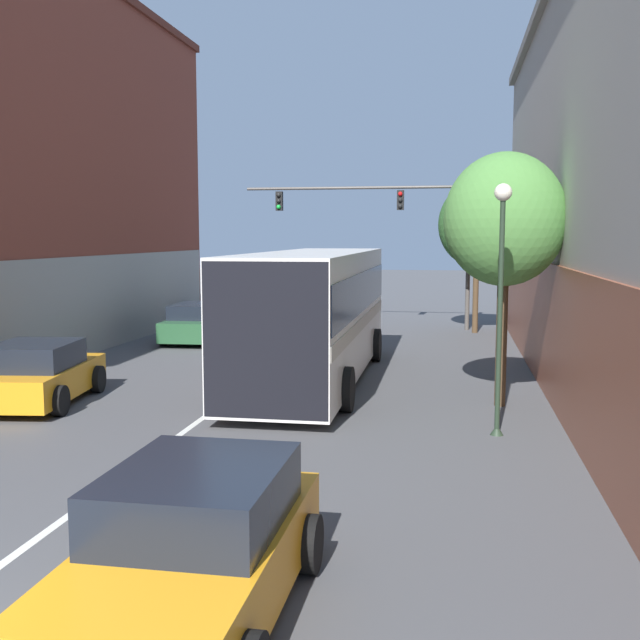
# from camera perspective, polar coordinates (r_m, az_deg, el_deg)

# --- Properties ---
(lane_center_line) EXTENTS (0.14, 42.40, 0.01)m
(lane_center_line) POSITION_cam_1_polar(r_m,az_deg,el_deg) (20.98, -4.38, -4.15)
(lane_center_line) COLOR silver
(lane_center_line) RESTS_ON ground_plane
(bus) EXTENTS (2.96, 11.01, 3.43)m
(bus) POSITION_cam_1_polar(r_m,az_deg,el_deg) (19.82, -0.42, 0.85)
(bus) COLOR silver
(bus) RESTS_ON ground_plane
(hatchback_foreground) EXTENTS (2.12, 4.20, 1.52)m
(hatchback_foreground) POSITION_cam_1_polar(r_m,az_deg,el_deg) (7.96, -9.62, -16.88)
(hatchback_foreground) COLOR orange
(hatchback_foreground) RESTS_ON ground_plane
(parked_car_left_near) EXTENTS (2.55, 4.71, 1.45)m
(parked_car_left_near) POSITION_cam_1_polar(r_m,az_deg,el_deg) (32.65, -5.91, 0.83)
(parked_car_left_near) COLOR silver
(parked_car_left_near) RESTS_ON ground_plane
(parked_car_left_mid) EXTENTS (2.32, 4.56, 1.38)m
(parked_car_left_mid) POSITION_cam_1_polar(r_m,az_deg,el_deg) (27.86, -9.15, -0.21)
(parked_car_left_mid) COLOR #285633
(parked_car_left_mid) RESTS_ON ground_plane
(parked_car_left_far) EXTENTS (2.52, 4.12, 1.44)m
(parked_car_left_far) POSITION_cam_1_polar(r_m,az_deg,el_deg) (18.43, -20.70, -3.89)
(parked_car_left_far) COLOR orange
(parked_car_left_far) RESTS_ON ground_plane
(traffic_signal_gantry) EXTENTS (9.38, 0.36, 6.13)m
(traffic_signal_gantry) POSITION_cam_1_polar(r_m,az_deg,el_deg) (31.25, 5.90, 7.62)
(traffic_signal_gantry) COLOR #514C47
(traffic_signal_gantry) RESTS_ON ground_plane
(street_lamp) EXTENTS (0.33, 0.33, 4.83)m
(street_lamp) POSITION_cam_1_polar(r_m,az_deg,el_deg) (14.65, 13.60, 2.52)
(street_lamp) COLOR #233323
(street_lamp) RESTS_ON ground_plane
(street_tree_near) EXTENTS (2.70, 2.43, 5.70)m
(street_tree_near) POSITION_cam_1_polar(r_m,az_deg,el_deg) (17.23, 13.89, 7.37)
(street_tree_near) COLOR #4C3823
(street_tree_near) RESTS_ON ground_plane
(street_tree_far) EXTENTS (3.04, 2.74, 5.97)m
(street_tree_far) POSITION_cam_1_polar(r_m,az_deg,el_deg) (30.26, 11.89, 7.11)
(street_tree_far) COLOR #4C3823
(street_tree_far) RESTS_ON ground_plane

